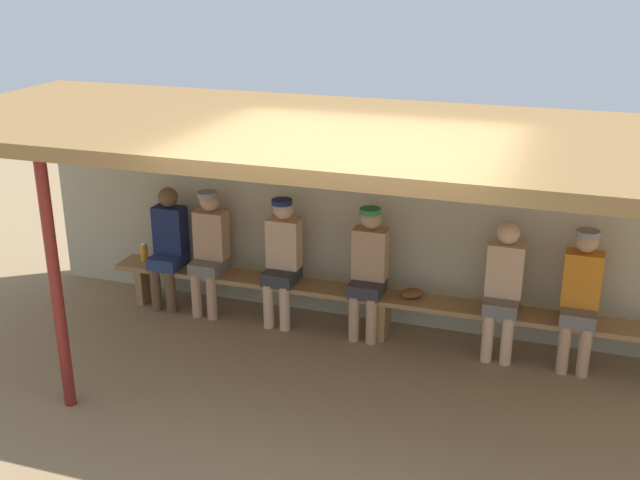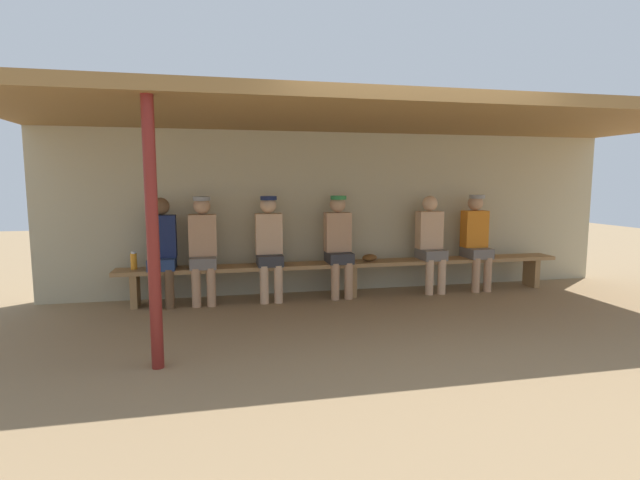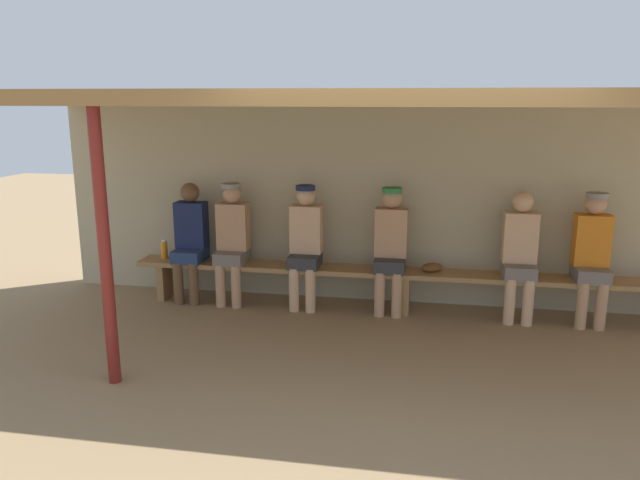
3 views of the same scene
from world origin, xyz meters
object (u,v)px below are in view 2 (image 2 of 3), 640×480
Objects in this scene: water_bottle_green at (134,261)px; support_post at (153,235)px; player_near_post at (339,241)px; baseball_glove_dark_brown at (370,258)px; player_in_white at (476,237)px; player_rightmost at (162,247)px; player_leftmost at (431,240)px; bench at (351,267)px; player_in_blue at (269,243)px; player_with_sunglasses at (203,245)px.

support_post is at bearing -76.83° from water_bottle_green.
baseball_glove_dark_brown is (0.44, 0.02, -0.24)m from player_near_post.
support_post is 9.17× the size of baseball_glove_dark_brown.
player_rightmost is at bearing -179.99° from player_in_white.
water_bottle_green is (-0.34, 0.04, -0.17)m from player_rightmost.
player_leftmost is 1.32m from player_near_post.
player_near_post is at bearing 178.83° from bench.
water_bottle_green is (-3.90, 0.04, -0.17)m from player_leftmost.
bench is at bearing 151.79° from baseball_glove_dark_brown.
player_in_blue is (-2.93, 0.00, 0.00)m from player_in_white.
player_in_white and player_near_post have the same top height.
bench is 0.29m from baseball_glove_dark_brown.
player_with_sunglasses is 1.01× the size of player_rightmost.
player_leftmost reaches higher than baseball_glove_dark_brown.
bench is 4.46× the size of player_in_blue.
player_with_sunglasses is at bearing 146.67° from baseball_glove_dark_brown.
water_bottle_green is (-2.58, 0.04, -0.18)m from player_near_post.
player_leftmost is (1.14, 0.00, 0.34)m from bench.
player_leftmost and player_rightmost have the same top height.
support_post is at bearing -152.80° from player_in_white.
support_post reaches higher than baseball_glove_dark_brown.
bench is at bearing -0.91° from water_bottle_green.
player_rightmost is at bearing -6.86° from water_bottle_green.
player_rightmost is at bearing 94.40° from support_post.
player_leftmost is at bearing 0.15° from bench.
player_with_sunglasses is at bearing 0.06° from player_rightmost.
player_in_white is at bearing -0.50° from water_bottle_green.
player_leftmost is at bearing 31.74° from support_post.
player_in_white is 2.93m from player_in_blue.
player_leftmost is at bearing -0.01° from player_with_sunglasses.
player_in_blue is (1.16, 2.10, -0.35)m from support_post.
player_in_white is 1.01× the size of player_rightmost.
bench is 4.46× the size of player_with_sunglasses.
baseball_glove_dark_brown is (2.19, 0.02, -0.24)m from player_with_sunglasses.
player_in_blue reaches higher than water_bottle_green.
player_in_blue is 1.01× the size of player_leftmost.
bench is 25.00× the size of baseball_glove_dark_brown.
baseball_glove_dark_brown is (-1.57, 0.02, -0.24)m from player_in_white.
player_in_white is 0.69m from player_leftmost.
baseball_glove_dark_brown is (3.02, -0.02, -0.06)m from water_bottle_green.
player_in_blue reaches higher than baseball_glove_dark_brown.
player_in_blue is (-1.10, 0.00, 0.36)m from bench.
bench is 1.15m from player_in_blue.
player_in_white is 5.60× the size of baseball_glove_dark_brown.
player_with_sunglasses is at bearing -2.78° from water_bottle_green.
player_in_blue and player_with_sunglasses have the same top height.
player_in_white is (4.09, 2.10, -0.35)m from support_post.
player_with_sunglasses is (0.33, 2.10, -0.35)m from support_post.
water_bottle_green reaches higher than bench.
support_post is 2.98m from player_near_post.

